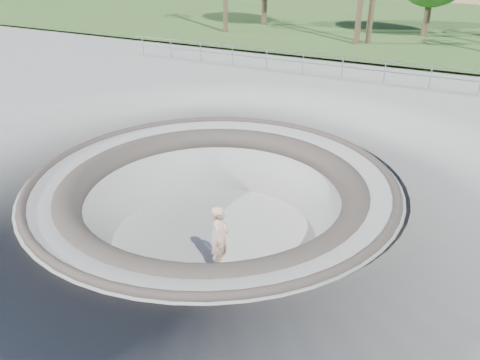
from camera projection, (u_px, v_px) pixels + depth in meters
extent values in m
plane|color=#9D9D98|center=(213.00, 178.00, 13.14)|extent=(180.00, 180.00, 0.00)
torus|color=#9D9D98|center=(215.00, 238.00, 14.03)|extent=(14.00, 14.00, 4.00)
cylinder|color=#9D9D98|center=(215.00, 236.00, 14.00)|extent=(6.60, 6.60, 0.10)
torus|color=#454037|center=(213.00, 179.00, 13.15)|extent=(10.24, 10.24, 0.24)
torus|color=#454037|center=(213.00, 192.00, 13.34)|extent=(8.91, 8.91, 0.81)
cube|color=#335622|center=(418.00, 21.00, 39.89)|extent=(180.00, 36.00, 0.12)
ellipsoid|color=brown|center=(279.00, 41.00, 68.72)|extent=(50.40, 36.00, 23.40)
cylinder|color=gray|center=(343.00, 57.00, 22.09)|extent=(25.00, 0.05, 0.05)
cylinder|color=gray|center=(342.00, 67.00, 22.29)|extent=(25.00, 0.05, 0.05)
cube|color=olive|center=(221.00, 268.00, 12.44)|extent=(0.82, 0.53, 0.02)
cylinder|color=#A7A7AC|center=(221.00, 269.00, 12.45)|extent=(0.10, 0.17, 0.04)
cylinder|color=#A7A7AC|center=(221.00, 269.00, 12.45)|extent=(0.10, 0.17, 0.04)
cylinder|color=beige|center=(221.00, 269.00, 12.46)|extent=(0.07, 0.05, 0.06)
cylinder|color=beige|center=(221.00, 269.00, 12.46)|extent=(0.07, 0.05, 0.06)
cylinder|color=beige|center=(221.00, 269.00, 12.46)|extent=(0.07, 0.05, 0.06)
cylinder|color=beige|center=(221.00, 269.00, 12.46)|extent=(0.07, 0.05, 0.06)
imported|color=#D7A98B|center=(220.00, 238.00, 12.02)|extent=(0.58, 0.75, 1.84)
cylinder|color=brown|center=(429.00, 1.00, 31.58)|extent=(0.44, 0.44, 4.77)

